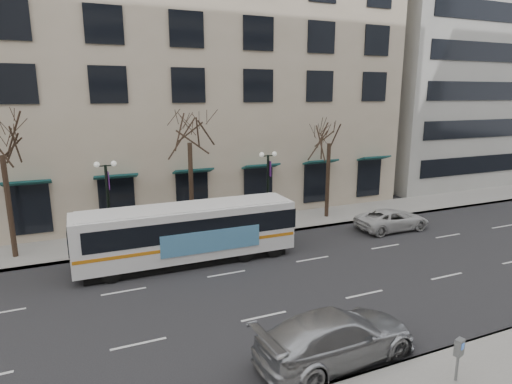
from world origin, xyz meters
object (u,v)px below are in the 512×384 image
lamp_post_right (268,186)px  pay_station (459,351)px  lamp_post_left (108,201)px  silver_car (337,336)px  city_bus (189,232)px  white_pickup (392,219)px  tree_far_mid (189,127)px  tree_far_left (0,137)px  tree_far_right (330,130)px

lamp_post_right → pay_station: bearing=-94.2°
lamp_post_left → silver_car: 15.47m
city_bus → lamp_post_right: bearing=30.3°
city_bus → silver_car: size_ratio=1.98×
silver_car → pay_station: (2.69, -2.60, 0.33)m
lamp_post_left → pay_station: bearing=-62.3°
white_pickup → tree_far_mid: bearing=73.1°
lamp_post_left → lamp_post_right: 10.00m
pay_station → city_bus: bearing=95.6°
tree_far_left → silver_car: bearing=-52.9°
tree_far_left → lamp_post_left: tree_far_left is taller
tree_far_left → pay_station: 22.78m
tree_far_right → lamp_post_left: size_ratio=1.55×
lamp_post_left → white_pickup: (17.58, -3.40, -2.25)m
pay_station → lamp_post_left: bearing=102.1°
tree_far_right → pay_station: tree_far_right is taller
tree_far_mid → lamp_post_left: size_ratio=1.64×
tree_far_right → tree_far_left: bearing=180.0°
tree_far_left → lamp_post_right: (15.01, -0.60, -3.75)m
tree_far_mid → silver_car: 15.91m
tree_far_left → pay_station: bearing=-51.4°
tree_far_mid → lamp_post_right: tree_far_mid is taller
tree_far_left → tree_far_mid: size_ratio=0.98×
tree_far_right → white_pickup: size_ratio=1.61×
silver_car → pay_station: bearing=-138.2°
silver_car → pay_station: 3.76m
white_pickup → tree_far_right: bearing=33.6°
tree_far_left → lamp_post_right: 15.48m
tree_far_left → tree_far_mid: (10.00, 0.00, 0.21)m
tree_far_mid → tree_far_right: bearing=-0.0°
tree_far_mid → tree_far_right: (10.00, -0.00, -0.48)m
tree_far_mid → silver_car: (1.09, -14.67, -6.06)m
lamp_post_right → silver_car: bearing=-105.5°
lamp_post_right → white_pickup: 8.60m
silver_car → white_pickup: (11.49, 10.67, -0.15)m
tree_far_mid → white_pickup: tree_far_mid is taller
tree_far_mid → city_bus: (-1.30, -4.23, -5.19)m
tree_far_left → white_pickup: tree_far_left is taller
lamp_post_right → tree_far_mid: bearing=173.2°
tree_far_mid → lamp_post_left: 6.40m
tree_far_right → silver_car: tree_far_right is taller
tree_far_left → tree_far_right: bearing=0.0°
lamp_post_left → pay_station: (8.77, -16.67, -1.76)m
lamp_post_left → silver_car: bearing=-66.6°
tree_far_right → silver_car: bearing=-121.3°
tree_far_right → lamp_post_right: tree_far_right is taller
tree_far_right → lamp_post_right: (-4.99, -0.60, -3.48)m
tree_far_mid → white_pickup: 14.59m
tree_far_right → city_bus: bearing=-159.5°
silver_car → tree_far_left: bearing=33.0°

